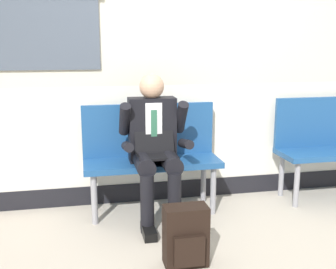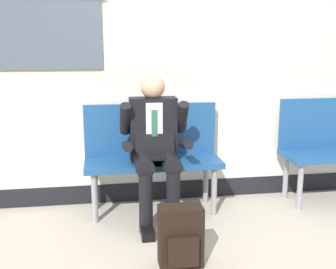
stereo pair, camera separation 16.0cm
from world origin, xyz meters
name	(u,v)px [view 2 (the right image)]	position (x,y,z in m)	size (l,w,h in m)	color
ground_plane	(185,232)	(0.00, 0.00, 0.00)	(18.00, 18.00, 0.00)	#B2A899
station_wall	(168,58)	(-0.01, 0.80, 1.35)	(5.75, 0.16, 2.71)	beige
bench_with_person	(152,150)	(-0.20, 0.53, 0.55)	(1.19, 0.42, 0.95)	navy
bench_empty	(335,143)	(1.56, 0.53, 0.55)	(1.05, 0.42, 0.97)	navy
person_seated	(155,144)	(-0.20, 0.32, 0.66)	(0.57, 0.70, 1.23)	black
backpack	(181,237)	(-0.13, -0.50, 0.20)	(0.30, 0.20, 0.42)	black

